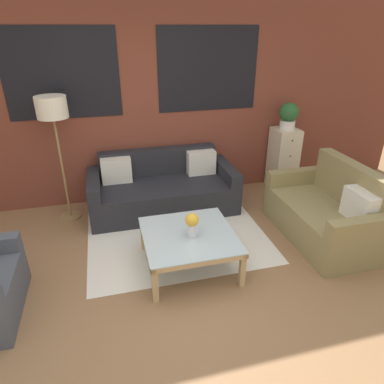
% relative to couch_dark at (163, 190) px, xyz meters
% --- Properties ---
extents(ground_plane, '(16.00, 16.00, 0.00)m').
position_rel_couch_dark_xyz_m(ground_plane, '(-0.18, -1.95, -0.28)').
color(ground_plane, '#8E6642').
extents(wall_back_brick, '(8.40, 0.09, 2.80)m').
position_rel_couch_dark_xyz_m(wall_back_brick, '(-0.18, 0.49, 1.13)').
color(wall_back_brick, brown).
rests_on(wall_back_brick, ground_plane).
extents(rug, '(2.14, 1.73, 0.00)m').
position_rel_couch_dark_xyz_m(rug, '(0.03, -0.76, -0.28)').
color(rug, silver).
rests_on(rug, ground_plane).
extents(couch_dark, '(1.98, 0.88, 0.78)m').
position_rel_couch_dark_xyz_m(couch_dark, '(0.00, 0.00, 0.00)').
color(couch_dark, '#232328').
rests_on(couch_dark, ground_plane).
extents(settee_vintage, '(0.80, 1.46, 0.92)m').
position_rel_couch_dark_xyz_m(settee_vintage, '(1.77, -1.22, 0.03)').
color(settee_vintage, olive).
rests_on(settee_vintage, ground_plane).
extents(coffee_table, '(0.94, 0.94, 0.40)m').
position_rel_couch_dark_xyz_m(coffee_table, '(0.03, -1.37, 0.07)').
color(coffee_table, silver).
rests_on(coffee_table, ground_plane).
extents(floor_lamp, '(0.36, 0.36, 1.61)m').
position_rel_couch_dark_xyz_m(floor_lamp, '(-1.27, 0.06, 1.12)').
color(floor_lamp, olive).
rests_on(floor_lamp, ground_plane).
extents(drawer_cabinet, '(0.36, 0.41, 0.95)m').
position_rel_couch_dark_xyz_m(drawer_cabinet, '(1.94, 0.21, 0.20)').
color(drawer_cabinet, beige).
rests_on(drawer_cabinet, ground_plane).
extents(potted_plant, '(0.28, 0.28, 0.39)m').
position_rel_couch_dark_xyz_m(potted_plant, '(1.94, 0.21, 0.88)').
color(potted_plant, silver).
rests_on(potted_plant, drawer_cabinet).
extents(flower_vase, '(0.14, 0.14, 0.27)m').
position_rel_couch_dark_xyz_m(flower_vase, '(0.05, -1.43, 0.28)').
color(flower_vase, silver).
rests_on(flower_vase, coffee_table).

